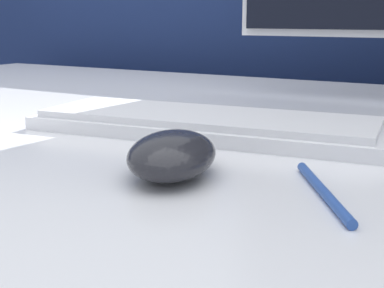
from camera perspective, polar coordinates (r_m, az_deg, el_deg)
partition_panel at (r=1.34m, az=18.65°, el=0.03°), size 5.00×0.03×1.16m
computer_mouse_near at (r=0.47m, az=-2.14°, el=-1.12°), size 0.11×0.14×0.04m
keyboard at (r=0.65m, az=1.59°, el=2.24°), size 0.44×0.19×0.02m
pen at (r=0.43m, az=13.80°, el=-4.90°), size 0.08×0.12×0.01m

